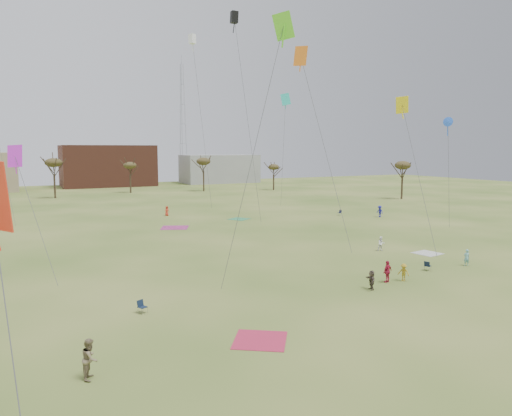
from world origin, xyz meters
name	(u,v)px	position (x,y,z in m)	size (l,w,h in m)	color
ground	(331,302)	(0.00, 0.00, 0.00)	(260.00, 260.00, 0.00)	#3A591B
spectator_fore_a	(388,272)	(7.17, 2.13, 0.92)	(1.07, 0.45, 1.83)	#B61F3E
spectator_fore_b	(90,359)	(-17.11, -4.35, 0.99)	(0.96, 0.75, 1.98)	#7D6D50
spectator_fore_c	(371,280)	(4.63, 1.11, 0.77)	(1.42, 0.45, 1.54)	#4C4036
flyer_mid_b	(404,272)	(8.68, 1.86, 0.74)	(0.95, 0.55, 1.48)	#AE8C20
flyer_mid_c	(467,258)	(17.79, 3.18, 0.78)	(0.57, 0.37, 1.56)	#72B7BE
spectator_mid_e	(381,244)	(15.08, 11.93, 0.78)	(0.76, 0.59, 1.56)	white
flyer_far_b	(167,211)	(2.24, 49.12, 0.81)	(0.79, 0.51, 1.61)	red
flyer_far_c	(380,211)	(32.53, 32.19, 0.93)	(1.20, 0.69, 1.86)	navy
blanket_red	(260,340)	(-7.75, -3.93, 0.00)	(2.97, 2.97, 0.03)	#BB2546
blanket_cream	(427,253)	(18.60, 8.73, 0.00)	(2.50, 2.50, 0.03)	beige
blanket_plum	(175,228)	(-0.24, 36.83, 0.00)	(3.65, 3.65, 0.03)	#9D3071
blanket_olive	(239,219)	(11.29, 40.34, 0.00)	(2.81, 2.81, 0.03)	#338D56
camp_chair_left	(142,309)	(-12.69, 3.75, 0.26)	(0.69, 0.71, 0.87)	#132036
camp_chair_center	(428,268)	(13.13, 3.49, 0.26)	(0.70, 0.68, 0.87)	#121D33
camp_chair_right	(340,214)	(28.01, 36.80, 0.26)	(0.64, 0.61, 0.87)	#131536
kites_aloft	(224,54)	(4.81, 30.71, 22.93)	(53.22, 61.78, 27.84)	#64D826
tree_line	(103,167)	(-2.85, 79.12, 7.09)	(117.44, 49.32, 8.91)	#3A2B1E
building_brick	(108,166)	(5.00, 120.00, 6.00)	(26.00, 16.00, 12.00)	brown
building_grey	(220,169)	(40.00, 118.00, 4.50)	(24.00, 12.00, 9.00)	gray
radio_tower	(182,123)	(30.00, 125.00, 19.21)	(1.51, 1.72, 41.00)	#9EA3A8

